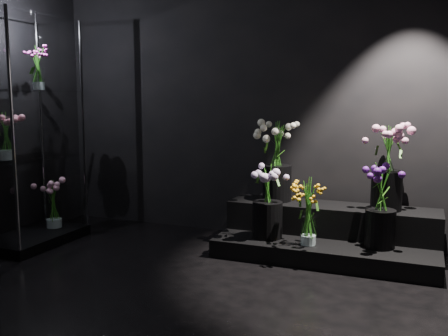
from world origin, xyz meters
The scene contains 12 objects.
floor centered at (0.00, 0.00, 0.00)m, with size 4.00×4.00×0.00m, color black.
wall_back centered at (0.00, 2.00, 1.40)m, with size 4.00×4.00×0.00m, color black.
display_riser centered at (0.90, 1.64, 0.17)m, with size 1.83×0.81×0.41m.
display_case centered at (-1.70, 0.92, 1.03)m, with size 0.56×0.94×2.06m.
bouquet_orange_bells centered at (0.79, 1.31, 0.43)m, with size 0.32×0.32×0.55m.
bouquet_lilac centered at (0.41, 1.40, 0.52)m, with size 0.44×0.44×0.64m.
bouquet_purple centered at (1.33, 1.47, 0.52)m, with size 0.36×0.36×0.69m.
bouquet_cream_roses centered at (0.39, 1.75, 0.83)m, with size 0.47×0.47×0.73m.
bouquet_pink_roses centered at (1.35, 1.73, 0.81)m, with size 0.47×0.47×0.71m.
bouquet_case_pink centered at (-1.76, 0.71, 1.05)m, with size 0.39×0.39×0.45m.
bouquet_case_magenta centered at (-1.67, 1.05, 1.62)m, with size 0.22×0.22×0.39m.
bouquet_case_base_pink centered at (-1.67, 1.16, 0.35)m, with size 0.40×0.40×0.49m.
Camera 1 is at (1.62, -2.60, 1.34)m, focal length 40.00 mm.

